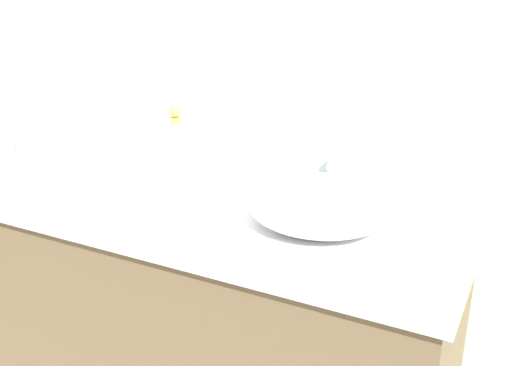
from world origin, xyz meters
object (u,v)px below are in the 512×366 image
sink_basin (318,204)px  soap_dispenser (177,153)px  lotion_bottle (27,160)px  tissue_box (112,146)px

sink_basin → soap_dispenser: 0.42m
soap_dispenser → lotion_bottle: 0.43m
soap_dispenser → tissue_box: 0.26m
soap_dispenser → tissue_box: (-0.26, 0.05, -0.03)m
lotion_bottle → tissue_box: (0.15, 0.18, 0.01)m
lotion_bottle → tissue_box: 0.23m
lotion_bottle → sink_basin: bearing=5.8°
sink_basin → tissue_box: 0.68m
tissue_box → soap_dispenser: bearing=-10.3°
lotion_bottle → soap_dispenser: bearing=17.9°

